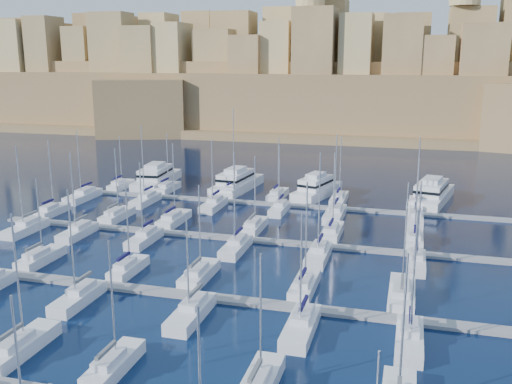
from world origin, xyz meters
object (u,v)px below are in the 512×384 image
(sailboat_2, at_px, (20,346))
(motor_yacht_d, at_px, (432,194))
(motor_yacht_b, at_px, (237,182))
(motor_yacht_c, at_px, (317,188))
(motor_yacht_a, at_px, (156,177))

(sailboat_2, relative_size, motor_yacht_d, 0.73)
(motor_yacht_b, distance_m, motor_yacht_d, 39.47)
(motor_yacht_b, relative_size, motor_yacht_d, 0.96)
(motor_yacht_c, bearing_deg, sailboat_2, -103.48)
(motor_yacht_c, bearing_deg, motor_yacht_b, 175.90)
(motor_yacht_a, relative_size, motor_yacht_d, 0.97)
(sailboat_2, relative_size, motor_yacht_a, 0.75)
(motor_yacht_a, distance_m, motor_yacht_b, 18.51)
(sailboat_2, relative_size, motor_yacht_c, 0.87)
(sailboat_2, bearing_deg, motor_yacht_c, 76.52)
(motor_yacht_a, xyz_separation_m, motor_yacht_d, (57.98, 0.14, 0.00))
(motor_yacht_c, xyz_separation_m, motor_yacht_d, (22.23, 1.50, 0.00))
(sailboat_2, bearing_deg, motor_yacht_d, 61.28)
(motor_yacht_a, xyz_separation_m, motor_yacht_c, (35.75, -1.36, -0.00))
(motor_yacht_c, distance_m, motor_yacht_d, 22.28)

